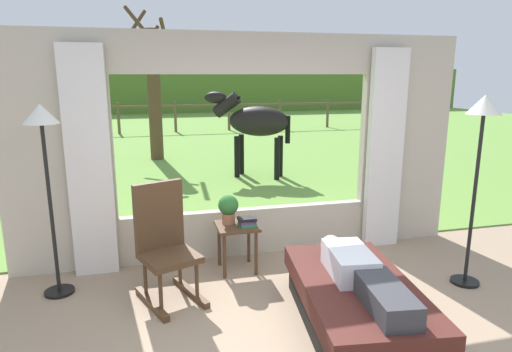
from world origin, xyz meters
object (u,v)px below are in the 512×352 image
recliner_sofa (356,304)px  side_table (237,233)px  floor_lamp_left (44,143)px  horse (255,122)px  floor_lamp_right (481,134)px  rocking_chair (165,243)px  book_stack (247,222)px  pasture_tree (153,89)px  reclining_person (360,273)px  potted_plant (228,207)px

recliner_sofa → side_table: (-0.73, 1.36, 0.21)m
floor_lamp_left → horse: (3.08, 4.41, -0.33)m
recliner_sofa → floor_lamp_left: bearing=160.7°
floor_lamp_right → floor_lamp_left: bearing=168.9°
recliner_sofa → rocking_chair: (-1.52, 0.94, 0.33)m
floor_lamp_right → book_stack: bearing=158.7°
horse → pasture_tree: pasture_tree is taller
reclining_person → floor_lamp_left: 3.02m
recliner_sofa → floor_lamp_right: bearing=25.1°
potted_plant → floor_lamp_right: size_ratio=0.17×
rocking_chair → pasture_tree: size_ratio=0.31×
book_stack → floor_lamp_left: (-1.91, -0.04, 0.92)m
side_table → pasture_tree: bearing=95.5°
side_table → horse: size_ratio=0.30×
potted_plant → floor_lamp_right: floor_lamp_right is taller
rocking_chair → horse: (2.05, 4.74, 0.61)m
potted_plant → book_stack: 0.26m
rocking_chair → horse: size_ratio=0.64×
potted_plant → pasture_tree: size_ratio=0.09×
side_table → horse: horse is taller
pasture_tree → horse: bearing=-52.4°
recliner_sofa → floor_lamp_right: (1.48, 0.48, 1.33)m
horse → side_table: bearing=-167.2°
recliner_sofa → pasture_tree: bearing=106.8°
side_table → book_stack: bearing=-31.5°
recliner_sofa → book_stack: bearing=123.1°
rocking_chair → pasture_tree: bearing=67.9°
side_table → floor_lamp_right: bearing=-21.8°
recliner_sofa → horse: (0.54, 5.68, 0.94)m
potted_plant → rocking_chair: bearing=-145.4°
reclining_person → horse: bearing=91.8°
horse → reclining_person: bearing=-156.2°
recliner_sofa → horse: 5.78m
potted_plant → book_stack: (0.18, -0.12, -0.14)m
horse → pasture_tree: 3.21m
potted_plant → horse: horse is taller
reclining_person → horse: horse is taller
pasture_tree → reclining_person: bearing=-80.4°
reclining_person → floor_lamp_right: 1.87m
reclining_person → recliner_sofa: bearing=97.1°
recliner_sofa → horse: bearing=91.7°
floor_lamp_left → floor_lamp_right: (4.02, -0.79, 0.05)m
reclining_person → floor_lamp_left: (-2.54, 1.31, 0.97)m
rocking_chair → floor_lamp_left: bearing=141.2°
book_stack → pasture_tree: bearing=96.3°
recliner_sofa → floor_lamp_left: (-2.54, 1.26, 1.27)m
recliner_sofa → book_stack: book_stack is taller
book_stack → rocking_chair: bearing=-157.5°
side_table → potted_plant: 0.29m
floor_lamp_left → pasture_tree: bearing=80.5°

